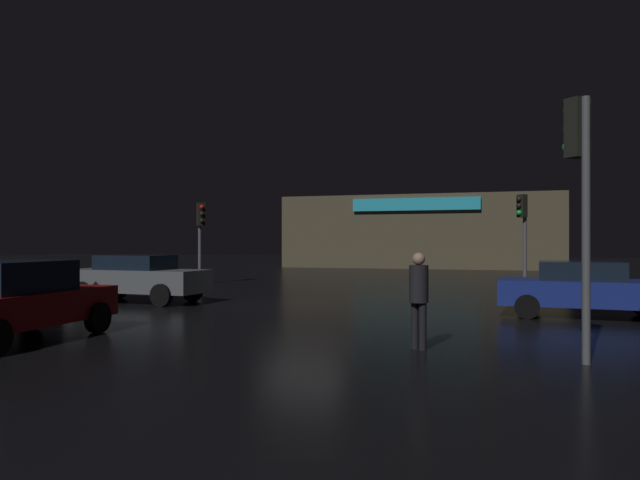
% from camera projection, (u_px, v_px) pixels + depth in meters
% --- Properties ---
extents(ground_plane, '(120.00, 120.00, 0.00)m').
position_uv_depth(ground_plane, '(302.00, 305.00, 18.10)').
color(ground_plane, black).
extents(store_building, '(19.89, 10.06, 5.26)m').
position_uv_depth(store_building, '(424.00, 232.00, 46.33)').
color(store_building, brown).
rests_on(store_building, ground).
extents(traffic_signal_main, '(0.42, 0.42, 4.18)m').
position_uv_depth(traffic_signal_main, '(580.00, 169.00, 9.42)').
color(traffic_signal_main, '#595B60').
rests_on(traffic_signal_main, ground).
extents(traffic_signal_opposite, '(0.42, 0.42, 3.73)m').
position_uv_depth(traffic_signal_opposite, '(523.00, 223.00, 23.05)').
color(traffic_signal_opposite, '#595B60').
rests_on(traffic_signal_opposite, ground).
extents(traffic_signal_cross_right, '(0.42, 0.42, 3.66)m').
position_uv_depth(traffic_signal_cross_right, '(201.00, 227.00, 26.85)').
color(traffic_signal_cross_right, '#595B60').
rests_on(traffic_signal_cross_right, ground).
extents(car_near, '(4.52, 2.10, 1.49)m').
position_uv_depth(car_near, '(138.00, 277.00, 18.86)').
color(car_near, slate).
rests_on(car_near, ground).
extents(car_far, '(4.32, 2.24, 1.41)m').
position_uv_depth(car_far, '(585.00, 288.00, 15.15)').
color(car_far, navy).
rests_on(car_far, ground).
extents(car_crossing, '(2.03, 4.19, 1.55)m').
position_uv_depth(car_crossing, '(13.00, 300.00, 11.43)').
color(car_crossing, '#A51414').
rests_on(car_crossing, ground).
extents(pedestrian, '(0.45, 0.45, 1.72)m').
position_uv_depth(pedestrian, '(419.00, 293.00, 10.60)').
color(pedestrian, black).
rests_on(pedestrian, ground).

